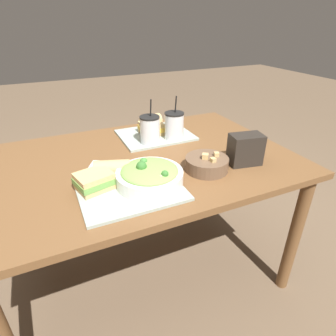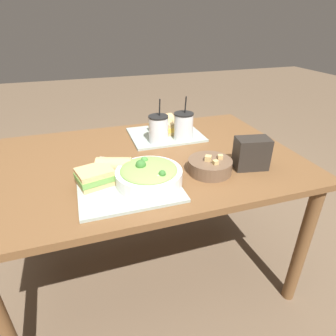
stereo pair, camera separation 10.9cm
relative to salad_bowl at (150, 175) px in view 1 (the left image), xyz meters
name	(u,v)px [view 1 (the left image)]	position (x,y,z in m)	size (l,w,h in m)	color
ground_plane	(147,269)	(0.05, 0.24, -0.78)	(12.00, 12.00, 0.00)	brown
dining_table	(143,175)	(0.05, 0.24, -0.14)	(1.41, 0.94, 0.73)	brown
tray_near	(130,190)	(-0.08, 0.00, -0.05)	(0.38, 0.31, 0.01)	#99A89E
tray_far	(155,135)	(0.22, 0.48, -0.05)	(0.38, 0.31, 0.01)	#99A89E
salad_bowl	(150,175)	(0.00, 0.00, 0.00)	(0.26, 0.26, 0.10)	white
soup_bowl	(207,163)	(0.27, 0.03, -0.02)	(0.19, 0.19, 0.08)	brown
sandwich_near	(94,181)	(-0.20, 0.06, -0.01)	(0.16, 0.14, 0.06)	tan
baguette_near	(113,169)	(-0.11, 0.11, 0.00)	(0.16, 0.11, 0.07)	tan
sandwich_far	(151,128)	(0.20, 0.49, -0.01)	(0.12, 0.12, 0.06)	tan
baguette_far	(151,121)	(0.24, 0.59, 0.00)	(0.13, 0.10, 0.07)	tan
drink_cup_dark	(150,131)	(0.15, 0.38, 0.03)	(0.10, 0.10, 0.23)	silver
drink_cup_red	(174,127)	(0.29, 0.38, 0.03)	(0.10, 0.10, 0.23)	silver
chip_bag	(245,149)	(0.46, 0.01, 0.02)	(0.15, 0.11, 0.14)	#28231E
napkin_folded	(106,166)	(-0.12, 0.24, -0.05)	(0.17, 0.15, 0.00)	silver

